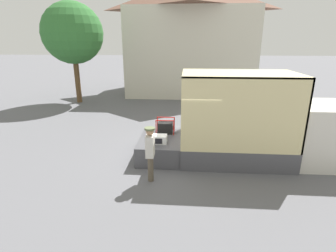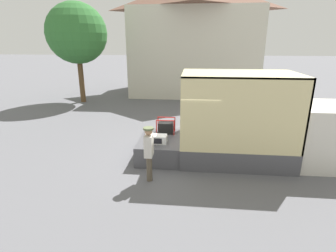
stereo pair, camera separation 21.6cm
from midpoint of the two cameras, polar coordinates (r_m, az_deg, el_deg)
name	(u,v)px [view 1 (the left image)]	position (r m, az deg, el deg)	size (l,w,h in m)	color
ground_plane	(181,156)	(10.14, 2.26, -6.60)	(160.00, 160.00, 0.00)	slate
box_truck	(284,135)	(10.37, 23.46, -1.90)	(6.29, 2.44, 3.20)	silver
tailgate_deck	(161,147)	(10.05, -2.24, -4.57)	(1.58, 2.32, 0.73)	#4C4C51
microwave	(160,139)	(9.40, -2.52, -2.87)	(0.53, 0.43, 0.29)	white
portable_generator	(166,128)	(10.39, -1.06, -0.34)	(0.72, 0.50, 0.60)	black
worker_person	(150,149)	(8.02, -4.67, -4.97)	(0.32, 0.44, 1.77)	brown
house_backdrop	(190,37)	(23.25, 4.62, 18.77)	(10.35, 7.81, 9.02)	beige
street_tree	(73,33)	(19.88, -20.36, 18.37)	(4.08, 4.08, 6.80)	brown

